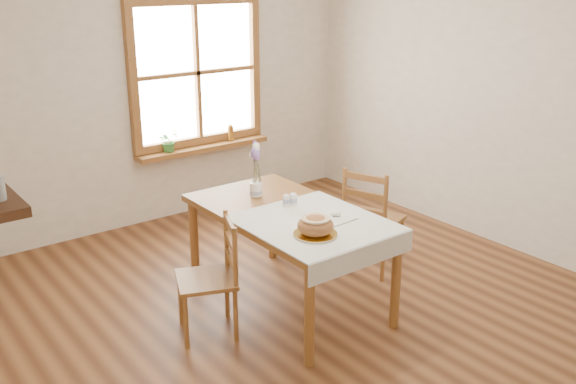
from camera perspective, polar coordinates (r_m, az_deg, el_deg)
name	(u,v)px	position (r m, az deg, el deg)	size (l,w,h in m)	color
ground	(313,318)	(4.82, 2.19, -11.11)	(5.00, 5.00, 0.00)	brown
room_walls	(316,87)	(4.22, 2.49, 9.30)	(4.60, 5.10, 2.65)	silver
window	(197,73)	(6.56, -8.11, 10.47)	(1.46, 0.08, 1.46)	brown
window_sill	(204,148)	(6.66, -7.52, 3.93)	(1.46, 0.20, 0.05)	brown
dining_table	(288,222)	(4.74, 0.00, -2.68)	(0.90, 1.60, 0.75)	brown
table_linen	(314,223)	(4.48, 2.35, -2.78)	(0.91, 0.99, 0.01)	silver
chair_left	(206,278)	(4.49, -7.30, -7.57)	(0.39, 0.41, 0.84)	brown
chair_right	(373,218)	(5.43, 7.61, -2.28)	(0.43, 0.45, 0.92)	brown
bread_plate	(315,234)	(4.26, 2.45, -3.78)	(0.28, 0.28, 0.02)	silver
bread_loaf	(316,224)	(4.24, 2.46, -2.85)	(0.24, 0.24, 0.13)	#905D33
egg_napkin	(336,218)	(4.54, 4.32, -2.35)	(0.24, 0.20, 0.01)	silver
eggs	(336,215)	(4.54, 4.32, -2.05)	(0.18, 0.16, 0.04)	white
salt_shaker	(294,199)	(4.77, 0.49, -0.64)	(0.05, 0.05, 0.10)	silver
pepper_shaker	(286,200)	(4.76, -0.16, -0.72)	(0.05, 0.05, 0.10)	silver
flower_vase	(256,190)	(4.99, -2.87, 0.16)	(0.10, 0.10, 0.11)	silver
lavender_bouquet	(255,164)	(4.92, -2.91, 2.53)	(0.17, 0.17, 0.32)	#76579A
potted_plant	(169,143)	(6.46, -10.56, 4.29)	(0.20, 0.22, 0.17)	#347B31
amber_bottle	(231,132)	(6.80, -5.12, 5.30)	(0.06, 0.06, 0.17)	#A1631D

